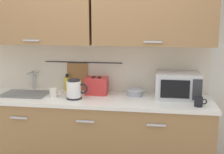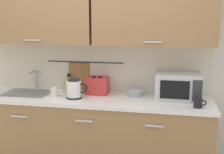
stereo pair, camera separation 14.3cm
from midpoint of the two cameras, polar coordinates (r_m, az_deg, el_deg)
counter_unit at (r=3.29m, az=-5.28°, el=-11.39°), size 2.53×0.64×0.90m
back_wall_assembly at (r=3.27m, az=-4.48°, el=7.76°), size 3.70×0.41×2.50m
sink_faucet at (r=3.57m, az=-16.35°, el=-0.12°), size 0.09×0.17×0.22m
microwave at (r=3.13m, az=11.35°, el=-1.62°), size 0.46×0.35×0.27m
electric_kettle at (r=3.08m, az=-8.67°, el=-2.39°), size 0.23×0.16×0.21m
dish_soap_bottle at (r=3.44m, az=-9.91°, el=-1.25°), size 0.06×0.06×0.20m
mug_near_sink at (r=3.20m, az=-12.52°, el=-3.01°), size 0.12×0.08×0.09m
mixing_bowl at (r=3.18m, az=3.14°, el=-2.87°), size 0.21×0.21×0.08m
toaster at (r=3.24m, az=-4.28°, el=-1.70°), size 0.26×0.17×0.19m
mug_by_kettle at (r=2.90m, az=15.17°, el=-4.65°), size 0.12×0.08×0.09m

